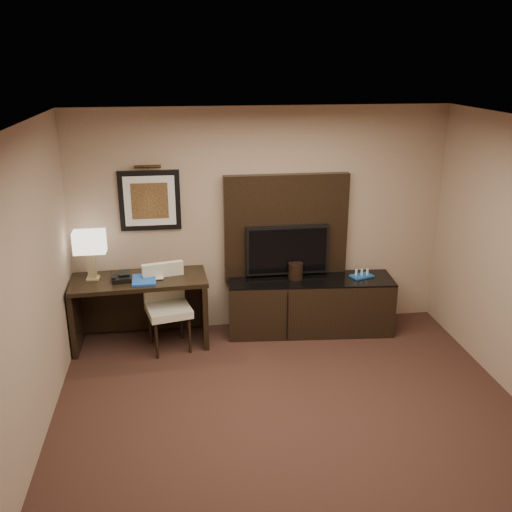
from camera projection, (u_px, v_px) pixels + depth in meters
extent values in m
cube|color=#341D17|center=(302.00, 447.00, 4.97)|extent=(4.50, 5.00, 0.01)
cube|color=silver|center=(312.00, 133.00, 4.08)|extent=(4.50, 5.00, 0.01)
cube|color=tan|center=(261.00, 221.00, 6.86)|extent=(4.50, 0.01, 2.70)
cube|color=tan|center=(11.00, 323.00, 4.23)|extent=(0.01, 5.00, 2.70)
cube|color=black|center=(141.00, 311.00, 6.65)|extent=(1.57, 0.74, 0.82)
cube|color=black|center=(310.00, 305.00, 6.99)|extent=(2.03, 0.72, 0.68)
cube|color=black|center=(286.00, 228.00, 6.87)|extent=(1.50, 0.12, 1.30)
cube|color=black|center=(287.00, 250.00, 6.86)|extent=(1.00, 0.08, 0.60)
cube|color=black|center=(150.00, 200.00, 6.57)|extent=(0.70, 0.04, 0.70)
cylinder|color=#3B2812|center=(147.00, 167.00, 6.40)|extent=(0.04, 0.04, 0.30)
cube|color=blue|center=(144.00, 280.00, 6.44)|extent=(0.27, 0.36, 0.02)
imported|color=#AFA689|center=(149.00, 269.00, 6.50)|extent=(0.16, 0.03, 0.21)
cylinder|color=black|center=(296.00, 271.00, 6.85)|extent=(0.22, 0.22, 0.20)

